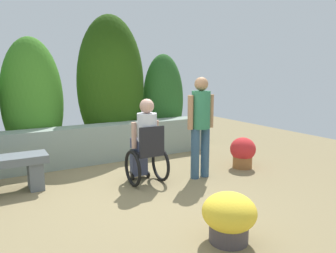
{
  "coord_description": "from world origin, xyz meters",
  "views": [
    {
      "loc": [
        -1.71,
        -4.03,
        1.73
      ],
      "look_at": [
        0.82,
        0.36,
        0.85
      ],
      "focal_mm": 33.9,
      "sensor_mm": 36.0,
      "label": 1
    }
  ],
  "objects_px": {
    "flower_pot_purple_near": "(229,216)",
    "flower_pot_terracotta_by_wall": "(243,152)",
    "person_in_wheelchair": "(146,144)",
    "person_standing_companion": "(201,121)"
  },
  "relations": [
    {
      "from": "person_in_wheelchair",
      "to": "person_standing_companion",
      "type": "xyz_separation_m",
      "value": [
        0.89,
        -0.2,
        0.32
      ]
    },
    {
      "from": "person_in_wheelchair",
      "to": "flower_pot_purple_near",
      "type": "bearing_deg",
      "value": -86.31
    },
    {
      "from": "person_standing_companion",
      "to": "flower_pot_terracotta_by_wall",
      "type": "bearing_deg",
      "value": 7.31
    },
    {
      "from": "flower_pot_purple_near",
      "to": "flower_pot_terracotta_by_wall",
      "type": "relative_size",
      "value": 1.0
    },
    {
      "from": "flower_pot_purple_near",
      "to": "flower_pot_terracotta_by_wall",
      "type": "bearing_deg",
      "value": 44.13
    },
    {
      "from": "person_standing_companion",
      "to": "flower_pot_purple_near",
      "type": "relative_size",
      "value": 2.95
    },
    {
      "from": "person_standing_companion",
      "to": "flower_pot_purple_near",
      "type": "xyz_separation_m",
      "value": [
        -0.92,
        -1.8,
        -0.68
      ]
    },
    {
      "from": "person_in_wheelchair",
      "to": "flower_pot_terracotta_by_wall",
      "type": "relative_size",
      "value": 2.38
    },
    {
      "from": "flower_pot_purple_near",
      "to": "flower_pot_terracotta_by_wall",
      "type": "height_order",
      "value": "flower_pot_terracotta_by_wall"
    },
    {
      "from": "person_in_wheelchair",
      "to": "person_standing_companion",
      "type": "bearing_deg",
      "value": -8.33
    }
  ]
}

